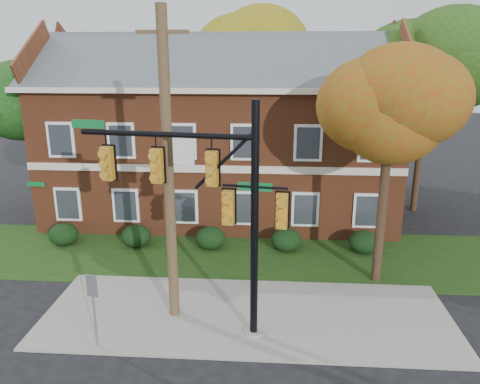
# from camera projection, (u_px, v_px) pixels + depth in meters

# --- Properties ---
(ground) EXTENTS (120.00, 120.00, 0.00)m
(ground) POSITION_uv_depth(u_px,v_px,m) (245.00, 332.00, 15.24)
(ground) COLOR black
(ground) RESTS_ON ground
(sidewalk) EXTENTS (14.00, 5.00, 0.08)m
(sidewalk) POSITION_uv_depth(u_px,v_px,m) (247.00, 315.00, 16.19)
(sidewalk) COLOR gray
(sidewalk) RESTS_ON ground
(grass_strip) EXTENTS (30.00, 6.00, 0.04)m
(grass_strip) POSITION_uv_depth(u_px,v_px,m) (253.00, 255.00, 20.97)
(grass_strip) COLOR #193811
(grass_strip) RESTS_ON ground
(apartment_building) EXTENTS (18.80, 8.80, 9.74)m
(apartment_building) POSITION_uv_depth(u_px,v_px,m) (221.00, 125.00, 25.37)
(apartment_building) COLOR brown
(apartment_building) RESTS_ON ground
(hedge_far_left) EXTENTS (1.40, 1.26, 1.05)m
(hedge_far_left) POSITION_uv_depth(u_px,v_px,m) (63.00, 234.00, 22.08)
(hedge_far_left) COLOR black
(hedge_far_left) RESTS_ON ground
(hedge_left) EXTENTS (1.40, 1.26, 1.05)m
(hedge_left) POSITION_uv_depth(u_px,v_px,m) (136.00, 236.00, 21.85)
(hedge_left) COLOR black
(hedge_left) RESTS_ON ground
(hedge_center) EXTENTS (1.40, 1.26, 1.05)m
(hedge_center) POSITION_uv_depth(u_px,v_px,m) (210.00, 238.00, 21.63)
(hedge_center) COLOR black
(hedge_center) RESTS_ON ground
(hedge_right) EXTENTS (1.40, 1.26, 1.05)m
(hedge_right) POSITION_uv_depth(u_px,v_px,m) (286.00, 240.00, 21.40)
(hedge_right) COLOR black
(hedge_right) RESTS_ON ground
(hedge_far_right) EXTENTS (1.40, 1.26, 1.05)m
(hedge_far_right) POSITION_uv_depth(u_px,v_px,m) (364.00, 242.00, 21.17)
(hedge_far_right) COLOR black
(hedge_far_right) RESTS_ON ground
(tree_near_right) EXTENTS (4.50, 4.25, 8.58)m
(tree_near_right) POSITION_uv_depth(u_px,v_px,m) (398.00, 114.00, 16.68)
(tree_near_right) COLOR black
(tree_near_right) RESTS_ON ground
(tree_left_rear) EXTENTS (5.40, 5.10, 8.88)m
(tree_left_rear) POSITION_uv_depth(u_px,v_px,m) (34.00, 94.00, 24.45)
(tree_left_rear) COLOR black
(tree_left_rear) RESTS_ON ground
(tree_right_rear) EXTENTS (6.30, 5.95, 10.62)m
(tree_right_rear) POSITION_uv_depth(u_px,v_px,m) (436.00, 65.00, 24.55)
(tree_right_rear) COLOR black
(tree_right_rear) RESTS_ON ground
(tree_far_rear) EXTENTS (6.84, 6.46, 11.52)m
(tree_far_rear) POSITION_uv_depth(u_px,v_px,m) (253.00, 51.00, 31.67)
(tree_far_rear) COLOR black
(tree_far_rear) RESTS_ON ground
(traffic_signal) EXTENTS (6.70, 1.11, 7.52)m
(traffic_signal) POSITION_uv_depth(u_px,v_px,m) (210.00, 195.00, 14.01)
(traffic_signal) COLOR gray
(traffic_signal) RESTS_ON ground
(utility_pole) EXTENTS (1.58, 0.36, 10.13)m
(utility_pole) POSITION_uv_depth(u_px,v_px,m) (168.00, 172.00, 14.76)
(utility_pole) COLOR #4D3623
(utility_pole) RESTS_ON ground
(sign_post) EXTENTS (0.36, 0.14, 2.47)m
(sign_post) POSITION_uv_depth(u_px,v_px,m) (93.00, 299.00, 13.99)
(sign_post) COLOR slate
(sign_post) RESTS_ON ground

